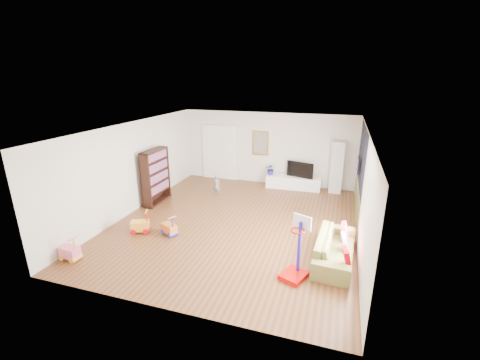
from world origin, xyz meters
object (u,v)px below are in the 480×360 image
(bookshelf, at_px, (156,177))
(basketball_hoop, at_px, (295,249))
(sofa, at_px, (335,248))
(media_console, at_px, (293,182))

(bookshelf, height_order, basketball_hoop, bookshelf)
(basketball_hoop, bearing_deg, sofa, 73.18)
(bookshelf, bearing_deg, basketball_hoop, -29.41)
(sofa, relative_size, basketball_hoop, 1.51)
(media_console, xyz_separation_m, bookshelf, (-4.04, -2.70, 0.65))
(media_console, distance_m, sofa, 4.82)
(media_console, xyz_separation_m, basketball_hoop, (0.87, -5.49, 0.44))
(basketball_hoop, bearing_deg, media_console, 121.14)
(bookshelf, bearing_deg, media_console, 33.92)
(media_console, distance_m, basketball_hoop, 5.57)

